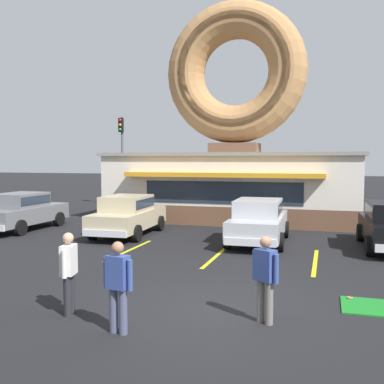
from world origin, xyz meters
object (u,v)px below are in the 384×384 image
(car_champagne, at_px, (128,214))
(pedestrian_blue_sweater_man, at_px, (265,275))
(car_silver, at_px, (259,219))
(trash_bin, at_px, (104,212))
(car_grey, at_px, (22,210))
(pedestrian_leather_jacket_man, at_px, (118,283))
(traffic_light_pole, at_px, (122,149))
(pedestrian_hooded_kid, at_px, (69,269))

(car_champagne, distance_m, pedestrian_blue_sweater_man, 10.44)
(car_silver, height_order, trash_bin, car_silver)
(trash_bin, bearing_deg, car_champagne, -49.42)
(car_grey, relative_size, trash_bin, 4.69)
(car_champagne, relative_size, pedestrian_leather_jacket_man, 2.86)
(pedestrian_leather_jacket_man, distance_m, trash_bin, 14.37)
(car_champagne, xyz_separation_m, pedestrian_blue_sweater_man, (6.56, -8.13, 0.03))
(pedestrian_leather_jacket_man, relative_size, traffic_light_pole, 0.28)
(car_silver, bearing_deg, car_champagne, 177.90)
(trash_bin, height_order, traffic_light_pole, traffic_light_pole)
(trash_bin, distance_m, traffic_light_pole, 8.18)
(car_grey, xyz_separation_m, pedestrian_hooded_kid, (7.79, -8.73, 0.02))
(pedestrian_hooded_kid, xyz_separation_m, trash_bin, (-5.59, 11.99, -0.39))
(trash_bin, bearing_deg, pedestrian_leather_jacket_man, -61.13)
(traffic_light_pole, bearing_deg, pedestrian_hooded_kid, -67.18)
(car_silver, distance_m, traffic_light_pole, 15.10)
(car_silver, distance_m, car_grey, 10.21)
(car_grey, bearing_deg, pedestrian_leather_jacket_man, -45.58)
(car_silver, distance_m, car_champagne, 5.26)
(pedestrian_hooded_kid, distance_m, pedestrian_leather_jacket_man, 1.47)
(car_silver, height_order, pedestrian_hooded_kid, pedestrian_hooded_kid)
(pedestrian_blue_sweater_man, xyz_separation_m, trash_bin, (-9.31, 11.34, -0.40))
(car_silver, height_order, car_grey, same)
(car_silver, height_order, pedestrian_blue_sweater_man, pedestrian_blue_sweater_man)
(trash_bin, bearing_deg, pedestrian_blue_sweater_man, -50.62)
(car_champagne, bearing_deg, trash_bin, 130.58)
(pedestrian_blue_sweater_man, distance_m, pedestrian_leather_jacket_man, 2.68)
(car_silver, xyz_separation_m, car_champagne, (-5.26, 0.19, 0.00))
(pedestrian_blue_sweater_man, bearing_deg, traffic_light_pole, 122.50)
(car_champagne, bearing_deg, pedestrian_leather_jacket_man, -65.94)
(car_grey, bearing_deg, pedestrian_hooded_kid, -48.26)
(traffic_light_pole, bearing_deg, pedestrian_blue_sweater_man, -57.50)
(pedestrian_blue_sweater_man, distance_m, trash_bin, 14.68)
(pedestrian_leather_jacket_man, height_order, trash_bin, pedestrian_leather_jacket_man)
(pedestrian_blue_sweater_man, bearing_deg, pedestrian_hooded_kid, -170.15)
(car_silver, height_order, car_champagne, same)
(pedestrian_blue_sweater_man, xyz_separation_m, pedestrian_hooded_kid, (-3.72, -0.65, -0.01))
(car_champagne, bearing_deg, car_silver, -2.10)
(car_grey, bearing_deg, trash_bin, 56.03)
(traffic_light_pole, bearing_deg, pedestrian_leather_jacket_man, -64.52)
(car_grey, relative_size, traffic_light_pole, 0.79)
(trash_bin, bearing_deg, traffic_light_pole, 108.99)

